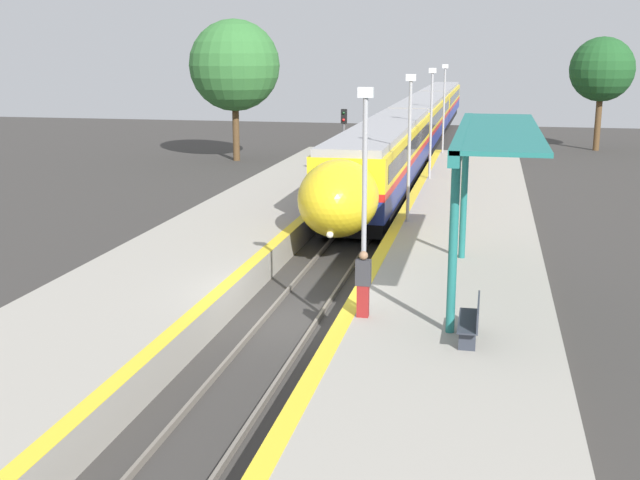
{
  "coord_description": "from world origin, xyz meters",
  "views": [
    {
      "loc": [
        5.01,
        -19.79,
        7.12
      ],
      "look_at": [
        0.57,
        1.18,
        2.04
      ],
      "focal_mm": 45.0,
      "sensor_mm": 36.0,
      "label": 1
    }
  ],
  "objects_px": {
    "train": "(420,121)",
    "person_waiting": "(363,283)",
    "railway_signal": "(344,143)",
    "lamppost_near": "(365,186)",
    "platform_bench": "(472,319)",
    "lamppost_mid": "(409,139)",
    "lamppost_farthest": "(444,103)",
    "lamppost_far": "(431,116)"
  },
  "relations": [
    {
      "from": "lamppost_near",
      "to": "train",
      "type": "bearing_deg",
      "value": 93.05
    },
    {
      "from": "railway_signal",
      "to": "lamppost_mid",
      "type": "height_order",
      "value": "lamppost_mid"
    },
    {
      "from": "platform_bench",
      "to": "lamppost_far",
      "type": "bearing_deg",
      "value": 96.68
    },
    {
      "from": "person_waiting",
      "to": "lamppost_near",
      "type": "distance_m",
      "value": 2.32
    },
    {
      "from": "lamppost_far",
      "to": "lamppost_farthest",
      "type": "relative_size",
      "value": 1.0
    },
    {
      "from": "lamppost_far",
      "to": "person_waiting",
      "type": "bearing_deg",
      "value": -89.79
    },
    {
      "from": "railway_signal",
      "to": "lamppost_near",
      "type": "bearing_deg",
      "value": -78.38
    },
    {
      "from": "lamppost_farthest",
      "to": "railway_signal",
      "type": "bearing_deg",
      "value": -110.18
    },
    {
      "from": "railway_signal",
      "to": "lamppost_farthest",
      "type": "relative_size",
      "value": 0.8
    },
    {
      "from": "lamppost_farthest",
      "to": "train",
      "type": "bearing_deg",
      "value": 104.34
    },
    {
      "from": "lamppost_mid",
      "to": "person_waiting",
      "type": "bearing_deg",
      "value": -89.59
    },
    {
      "from": "platform_bench",
      "to": "train",
      "type": "bearing_deg",
      "value": 96.57
    },
    {
      "from": "lamppost_near",
      "to": "lamppost_farthest",
      "type": "height_order",
      "value": "same"
    },
    {
      "from": "train",
      "to": "person_waiting",
      "type": "distance_m",
      "value": 40.89
    },
    {
      "from": "train",
      "to": "platform_bench",
      "type": "relative_size",
      "value": 38.83
    },
    {
      "from": "lamppost_near",
      "to": "lamppost_farthest",
      "type": "bearing_deg",
      "value": 90.0
    },
    {
      "from": "railway_signal",
      "to": "lamppost_far",
      "type": "relative_size",
      "value": 0.8
    },
    {
      "from": "train",
      "to": "railway_signal",
      "type": "height_order",
      "value": "railway_signal"
    },
    {
      "from": "platform_bench",
      "to": "lamppost_near",
      "type": "bearing_deg",
      "value": 148.81
    },
    {
      "from": "railway_signal",
      "to": "lamppost_mid",
      "type": "bearing_deg",
      "value": -66.81
    },
    {
      "from": "person_waiting",
      "to": "railway_signal",
      "type": "relative_size",
      "value": 0.38
    },
    {
      "from": "train",
      "to": "lamppost_farthest",
      "type": "distance_m",
      "value": 8.88
    },
    {
      "from": "lamppost_far",
      "to": "lamppost_mid",
      "type": "bearing_deg",
      "value": -90.0
    },
    {
      "from": "lamppost_near",
      "to": "lamppost_far",
      "type": "distance_m",
      "value": 21.25
    },
    {
      "from": "platform_bench",
      "to": "lamppost_near",
      "type": "xyz_separation_m",
      "value": [
        -2.68,
        1.62,
        2.61
      ]
    },
    {
      "from": "lamppost_mid",
      "to": "train",
      "type": "bearing_deg",
      "value": 94.15
    },
    {
      "from": "platform_bench",
      "to": "lamppost_near",
      "type": "height_order",
      "value": "lamppost_near"
    },
    {
      "from": "person_waiting",
      "to": "lamppost_mid",
      "type": "bearing_deg",
      "value": 90.41
    },
    {
      "from": "lamppost_farthest",
      "to": "platform_bench",
      "type": "bearing_deg",
      "value": -85.43
    },
    {
      "from": "lamppost_far",
      "to": "lamppost_farthest",
      "type": "distance_m",
      "value": 10.63
    },
    {
      "from": "platform_bench",
      "to": "lamppost_far",
      "type": "height_order",
      "value": "lamppost_far"
    },
    {
      "from": "railway_signal",
      "to": "lamppost_near",
      "type": "xyz_separation_m",
      "value": [
        4.2,
        -20.44,
        1.34
      ]
    },
    {
      "from": "railway_signal",
      "to": "lamppost_far",
      "type": "distance_m",
      "value": 4.49
    },
    {
      "from": "platform_bench",
      "to": "lamppost_mid",
      "type": "distance_m",
      "value": 12.81
    },
    {
      "from": "lamppost_mid",
      "to": "lamppost_farthest",
      "type": "bearing_deg",
      "value": 90.0
    },
    {
      "from": "train",
      "to": "lamppost_mid",
      "type": "xyz_separation_m",
      "value": [
        2.15,
        -29.66,
        1.89
      ]
    },
    {
      "from": "railway_signal",
      "to": "lamppost_near",
      "type": "distance_m",
      "value": 20.91
    },
    {
      "from": "person_waiting",
      "to": "lamppost_farthest",
      "type": "height_order",
      "value": "lamppost_farthest"
    },
    {
      "from": "lamppost_near",
      "to": "lamppost_farthest",
      "type": "xyz_separation_m",
      "value": [
        0.0,
        31.88,
        0.0
      ]
    },
    {
      "from": "train",
      "to": "person_waiting",
      "type": "xyz_separation_m",
      "value": [
        2.23,
        -40.82,
        -0.37
      ]
    },
    {
      "from": "platform_bench",
      "to": "railway_signal",
      "type": "height_order",
      "value": "railway_signal"
    },
    {
      "from": "train",
      "to": "lamppost_near",
      "type": "height_order",
      "value": "lamppost_near"
    }
  ]
}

